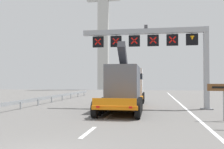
# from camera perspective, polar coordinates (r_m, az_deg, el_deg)

# --- Properties ---
(lane_markings) EXTENTS (0.20, 64.26, 0.01)m
(lane_markings) POSITION_cam_1_polar(r_m,az_deg,el_deg) (31.87, 4.20, -5.67)
(lane_markings) COLOR silver
(lane_markings) RESTS_ON ground
(edge_line_right) EXTENTS (0.20, 63.00, 0.01)m
(edge_line_right) POSITION_cam_1_polar(r_m,az_deg,el_deg) (19.15, 17.64, -8.43)
(edge_line_right) COLOR silver
(edge_line_right) RESTS_ON ground
(overhead_lane_gantry) EXTENTS (10.96, 0.90, 7.17)m
(overhead_lane_gantry) POSITION_cam_1_polar(r_m,az_deg,el_deg) (21.84, 10.74, 6.99)
(overhead_lane_gantry) COLOR #9EA0A5
(overhead_lane_gantry) RESTS_ON ground
(heavy_haul_truck_orange) EXTENTS (3.13, 14.09, 5.30)m
(heavy_haul_truck_orange) POSITION_cam_1_polar(r_m,az_deg,el_deg) (22.89, 3.46, -2.36)
(heavy_haul_truck_orange) COLOR orange
(heavy_haul_truck_orange) RESTS_ON ground
(tourist_info_sign_brown) EXTENTS (1.88, 0.15, 2.18)m
(tourist_info_sign_brown) POSITION_cam_1_polar(r_m,az_deg,el_deg) (16.09, 24.25, -3.66)
(tourist_info_sign_brown) COLOR #9EA0A5
(tourist_info_sign_brown) RESTS_ON ground
(guardrail_left) EXTENTS (0.13, 34.87, 0.76)m
(guardrail_left) POSITION_cam_1_polar(r_m,az_deg,el_deg) (24.86, -16.66, -5.53)
(guardrail_left) COLOR #999EA3
(guardrail_left) RESTS_ON ground
(bridge_pylon_distant) EXTENTS (9.00, 2.00, 40.05)m
(bridge_pylon_distant) POSITION_cam_1_polar(r_m,az_deg,el_deg) (69.52, -1.99, 13.61)
(bridge_pylon_distant) COLOR #B7B7B2
(bridge_pylon_distant) RESTS_ON ground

